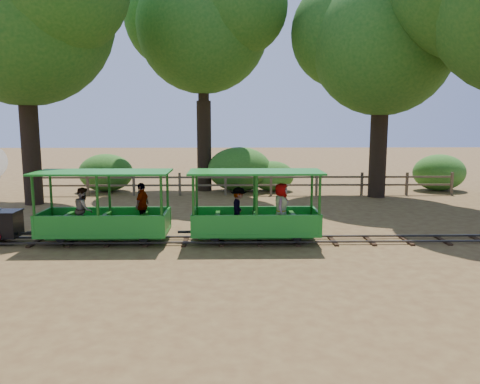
{
  "coord_description": "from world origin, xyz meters",
  "views": [
    {
      "loc": [
        -0.76,
        -12.27,
        3.24
      ],
      "look_at": [
        -0.51,
        0.5,
        1.29
      ],
      "focal_mm": 35.0,
      "sensor_mm": 36.0,
      "label": 1
    }
  ],
  "objects": [
    {
      "name": "ground",
      "position": [
        0.0,
        0.0,
        0.0
      ],
      "size": [
        90.0,
        90.0,
        0.0
      ],
      "primitive_type": "plane",
      "color": "olive",
      "rests_on": "ground"
    },
    {
      "name": "track",
      "position": [
        0.0,
        0.0,
        0.07
      ],
      "size": [
        22.0,
        1.0,
        0.1
      ],
      "color": "#3F3D3A",
      "rests_on": "ground"
    },
    {
      "name": "carriage_front",
      "position": [
        -4.07,
        0.01,
        0.78
      ],
      "size": [
        3.52,
        1.44,
        1.83
      ],
      "color": "#1C8224",
      "rests_on": "track"
    },
    {
      "name": "carriage_rear",
      "position": [
        -0.08,
        -0.01,
        0.79
      ],
      "size": [
        3.52,
        1.44,
        1.83
      ],
      "color": "#1C8224",
      "rests_on": "track"
    },
    {
      "name": "oak_nw",
      "position": [
        -8.53,
        6.09,
        7.51
      ],
      "size": [
        8.45,
        7.44,
        10.55
      ],
      "color": "#2D2116",
      "rests_on": "ground"
    },
    {
      "name": "oak_nc",
      "position": [
        -2.03,
        9.58,
        7.69
      ],
      "size": [
        7.4,
        6.51,
        10.36
      ],
      "color": "#2D2116",
      "rests_on": "ground"
    },
    {
      "name": "oak_ne",
      "position": [
        5.47,
        7.58,
        6.66
      ],
      "size": [
        7.33,
        6.45,
        9.3
      ],
      "color": "#2D2116",
      "rests_on": "ground"
    },
    {
      "name": "fence",
      "position": [
        0.0,
        8.0,
        0.58
      ],
      "size": [
        18.1,
        0.1,
        1.0
      ],
      "color": "brown",
      "rests_on": "ground"
    },
    {
      "name": "shrub_west",
      "position": [
        -6.53,
        9.3,
        0.87
      ],
      "size": [
        2.5,
        1.93,
        1.73
      ],
      "primitive_type": "ellipsoid",
      "color": "#2D6B1E",
      "rests_on": "ground"
    },
    {
      "name": "shrub_mid_w",
      "position": [
        -0.36,
        9.3,
        1.02
      ],
      "size": [
        2.95,
        2.27,
        2.04
      ],
      "primitive_type": "ellipsoid",
      "color": "#2D6B1E",
      "rests_on": "ground"
    },
    {
      "name": "shrub_mid_e",
      "position": [
        1.17,
        9.3,
        0.69
      ],
      "size": [
        2.01,
        1.54,
        1.39
      ],
      "primitive_type": "ellipsoid",
      "color": "#2D6B1E",
      "rests_on": "ground"
    },
    {
      "name": "shrub_east",
      "position": [
        9.0,
        9.3,
        0.85
      ],
      "size": [
        2.45,
        1.88,
        1.69
      ],
      "primitive_type": "ellipsoid",
      "color": "#2D6B1E",
      "rests_on": "ground"
    }
  ]
}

